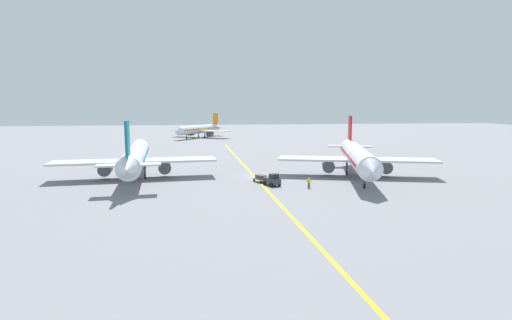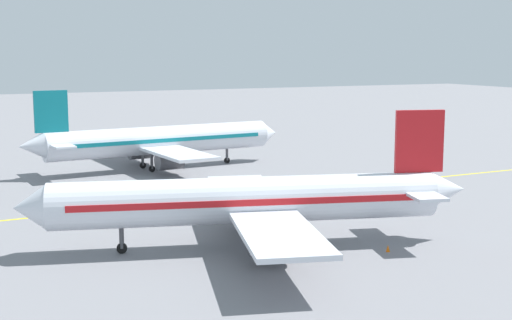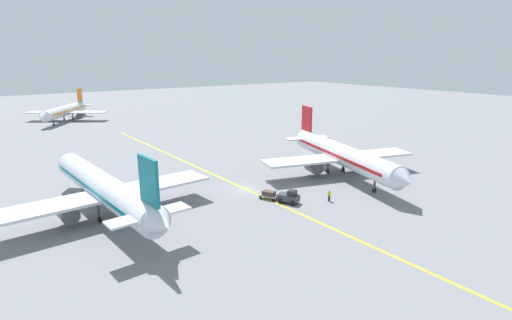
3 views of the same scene
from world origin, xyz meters
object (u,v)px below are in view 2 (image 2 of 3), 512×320
Objects in this scene: airplane_adjacent_stand at (252,201)px; traffic_cone_near_nose at (227,206)px; ground_crew_worker at (111,217)px; traffic_cone_mid_apron at (388,248)px; airplane_at_gate at (158,141)px; baggage_cart_trailing at (152,199)px; baggage_tug_dark at (126,203)px.

traffic_cone_near_nose is (-13.51, 3.49, -3.43)m from airplane_adjacent_stand.
traffic_cone_mid_apron is at bearing 46.03° from ground_crew_worker.
airplane_at_gate is 1.02× the size of airplane_adjacent_stand.
traffic_cone_near_nose is (4.31, 6.16, -0.49)m from baggage_cart_trailing.
traffic_cone_near_nose is 19.82m from traffic_cone_mid_apron.
traffic_cone_mid_apron is at bearing 26.34° from baggage_cart_trailing.
airplane_adjacent_stand is 17.59m from baggage_tug_dark.
traffic_cone_mid_apron is at bearing 33.53° from baggage_tug_dark.
airplane_adjacent_stand reaches higher than traffic_cone_near_nose.
baggage_tug_dark reaches higher than traffic_cone_mid_apron.
baggage_tug_dark is at bearing 152.39° from ground_crew_worker.
airplane_adjacent_stand is 63.61× the size of traffic_cone_mid_apron.
airplane_at_gate reaches higher than ground_crew_worker.
traffic_cone_mid_apron is at bearing 58.06° from airplane_adjacent_stand.
airplane_adjacent_stand reaches higher than traffic_cone_mid_apron.
traffic_cone_near_nose is at bearing -2.54° from airplane_at_gate.
airplane_at_gate is 64.63× the size of traffic_cone_near_nose.
baggage_cart_trailing reaches higher than traffic_cone_mid_apron.
traffic_cone_near_nose is (2.91, 9.14, -0.63)m from baggage_tug_dark.
airplane_adjacent_stand is (39.06, -4.63, 0.00)m from airplane_at_gate.
airplane_at_gate and airplane_adjacent_stand have the same top height.
baggage_tug_dark is at bearing -64.85° from baggage_cart_trailing.
baggage_tug_dark reaches higher than ground_crew_worker.
ground_crew_worker is (6.67, -5.74, 0.15)m from baggage_cart_trailing.
baggage_cart_trailing is (21.24, -7.29, -2.95)m from airplane_at_gate.
airplane_at_gate is 25.81m from traffic_cone_near_nose.
ground_crew_worker is 3.05× the size of traffic_cone_mid_apron.
baggage_cart_trailing is at bearing -171.49° from airplane_adjacent_stand.
traffic_cone_mid_apron is (23.38, 11.58, -0.49)m from baggage_cart_trailing.
traffic_cone_mid_apron is (5.56, 8.91, -3.43)m from airplane_adjacent_stand.
ground_crew_worker is at bearing -27.61° from baggage_tug_dark.
baggage_tug_dark is at bearing -107.67° from traffic_cone_near_nose.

